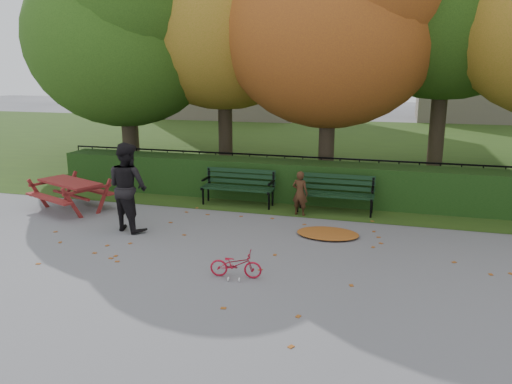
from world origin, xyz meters
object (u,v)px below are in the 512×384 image
(child, at_px, (300,193))
(adult, at_px, (128,187))
(tree_a, at_px, (128,25))
(tree_c, at_px, (343,8))
(picnic_table, at_px, (70,188))
(bench_right, at_px, (336,190))
(tree_f, at_px, (130,0))
(bench_left, at_px, (239,184))
(bicycle, at_px, (236,264))

(child, height_order, adult, adult)
(tree_a, relative_size, tree_c, 0.94)
(picnic_table, relative_size, adult, 1.11)
(tree_c, relative_size, bench_right, 4.44)
(bench_right, xyz_separation_m, adult, (-3.99, -2.55, 0.41))
(tree_f, bearing_deg, child, -38.92)
(bench_right, relative_size, adult, 0.97)
(bench_right, bearing_deg, adult, -147.46)
(tree_f, xyz_separation_m, bench_left, (5.83, -5.54, -5.17))
(tree_f, height_order, bicycle, tree_f)
(tree_f, distance_m, child, 10.91)
(bench_right, height_order, child, child)
(tree_a, distance_m, tree_c, 6.04)
(picnic_table, bearing_deg, tree_c, 55.93)
(tree_a, height_order, tree_f, tree_f)
(bench_left, relative_size, bench_right, 1.00)
(bench_left, height_order, bicycle, bench_left)
(tree_a, distance_m, child, 7.23)
(bench_right, xyz_separation_m, child, (-0.75, -0.50, 0.00))
(tree_a, bearing_deg, adult, -62.56)
(adult, bearing_deg, tree_c, -106.56)
(child, relative_size, bicycle, 1.22)
(tree_a, bearing_deg, child, -23.25)
(tree_c, relative_size, picnic_table, 3.88)
(bench_right, distance_m, child, 0.91)
(tree_a, relative_size, bench_left, 4.16)
(picnic_table, bearing_deg, child, 34.11)
(child, relative_size, adult, 0.56)
(tree_a, xyz_separation_m, bench_left, (3.89, -1.88, -4.00))
(tree_f, relative_size, bicycle, 10.76)
(bench_left, height_order, child, child)
(tree_a, xyz_separation_m, picnic_table, (0.19, -3.49, -3.96))
(tree_c, distance_m, picnic_table, 8.20)
(tree_f, height_order, picnic_table, tree_f)
(tree_a, height_order, tree_c, tree_c)
(tree_a, distance_m, bench_left, 5.89)
(tree_c, relative_size, tree_f, 0.87)
(bench_right, distance_m, picnic_table, 6.31)
(bicycle, bearing_deg, tree_a, 33.22)
(child, xyz_separation_m, adult, (-3.24, -2.05, 0.41))
(tree_a, relative_size, child, 7.17)
(tree_c, bearing_deg, picnic_table, -146.40)
(bicycle, bearing_deg, tree_f, 29.07)
(adult, relative_size, bicycle, 2.18)
(bench_left, relative_size, child, 1.72)
(tree_c, relative_size, adult, 4.30)
(bench_right, xyz_separation_m, picnic_table, (-6.10, -1.62, 0.04))
(tree_a, relative_size, tree_f, 0.81)
(bench_left, bearing_deg, picnic_table, -156.40)
(bench_right, bearing_deg, bench_left, 180.00)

